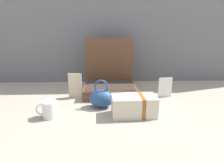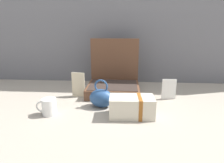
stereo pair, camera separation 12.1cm
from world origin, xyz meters
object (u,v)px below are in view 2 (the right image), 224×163
object	(u,v)px
open_suitcase	(114,81)
teal_pouch_handbag	(101,98)
coffee_mug	(49,107)
cream_toiletry_bag	(132,107)
poster_card_right	(78,85)
info_card_left	(169,89)

from	to	relation	value
open_suitcase	teal_pouch_handbag	world-z (taller)	open_suitcase
open_suitcase	coffee_mug	xyz separation A→B (m)	(-0.34, -0.42, -0.04)
coffee_mug	cream_toiletry_bag	bearing A→B (deg)	1.44
open_suitcase	poster_card_right	bearing A→B (deg)	-155.54
cream_toiletry_bag	coffee_mug	bearing A→B (deg)	-178.56
open_suitcase	info_card_left	size ratio (longest dim) A/B	2.78
teal_pouch_handbag	coffee_mug	distance (m)	0.31
cream_toiletry_bag	coffee_mug	xyz separation A→B (m)	(-0.47, -0.01, -0.01)
info_card_left	poster_card_right	size ratio (longest dim) A/B	0.81
info_card_left	coffee_mug	bearing A→B (deg)	-162.34
open_suitcase	info_card_left	bearing A→B (deg)	-17.45
coffee_mug	poster_card_right	bearing A→B (deg)	72.26
open_suitcase	info_card_left	world-z (taller)	open_suitcase
coffee_mug	poster_card_right	xyz separation A→B (m)	(0.10, 0.31, 0.04)
info_card_left	poster_card_right	xyz separation A→B (m)	(-0.63, 0.01, 0.02)
cream_toiletry_bag	info_card_left	bearing A→B (deg)	48.03
teal_pouch_handbag	info_card_left	size ratio (longest dim) A/B	1.26
coffee_mug	info_card_left	xyz separation A→B (m)	(0.73, 0.30, 0.02)
poster_card_right	open_suitcase	bearing A→B (deg)	35.41
teal_pouch_handbag	info_card_left	xyz separation A→B (m)	(0.44, 0.17, 0.01)
teal_pouch_handbag	cream_toiletry_bag	bearing A→B (deg)	-32.53
teal_pouch_handbag	info_card_left	distance (m)	0.48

